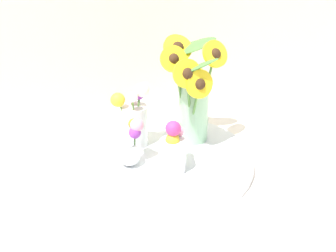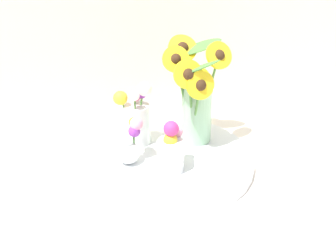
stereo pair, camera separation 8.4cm
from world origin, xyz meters
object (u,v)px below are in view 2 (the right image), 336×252
mason_jar_sunflowers (196,96)px  vase_small_center (171,150)px  serving_tray (168,160)px  vase_bulb_right (131,144)px  vase_small_back (137,117)px

mason_jar_sunflowers → vase_small_center: mason_jar_sunflowers is taller
serving_tray → vase_small_center: 0.10m
vase_bulb_right → vase_small_back: size_ratio=0.68×
mason_jar_sunflowers → vase_bulb_right: (-0.21, -0.04, -0.09)m
mason_jar_sunflowers → vase_small_back: (-0.17, 0.05, -0.06)m
serving_tray → mason_jar_sunflowers: mason_jar_sunflowers is taller
serving_tray → mason_jar_sunflowers: 0.20m
serving_tray → mason_jar_sunflowers: bearing=27.8°
vase_bulb_right → vase_small_back: vase_small_back is taller
serving_tray → vase_small_center: bearing=-104.6°
vase_small_center → vase_small_back: size_ratio=0.75×
serving_tray → vase_small_center: vase_small_center is taller
vase_small_back → vase_bulb_right: bearing=-117.5°
vase_small_center → vase_small_back: bearing=103.5°
vase_small_center → vase_small_back: vase_small_back is taller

